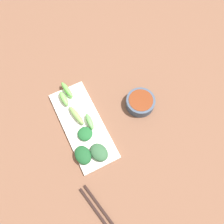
{
  "coord_description": "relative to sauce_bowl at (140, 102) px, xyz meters",
  "views": [
    {
      "loc": [
        0.14,
        0.33,
        0.87
      ],
      "look_at": [
        -0.02,
        0.02,
        0.05
      ],
      "focal_mm": 37.51,
      "sensor_mm": 36.0,
      "label": 1
    }
  ],
  "objects": [
    {
      "name": "broccoli_leafy_3",
      "position": [
        0.23,
        0.11,
        0.0
      ],
      "size": [
        0.07,
        0.09,
        0.03
      ],
      "primitive_type": "ellipsoid",
      "rotation": [
        0.0,
        0.0,
        0.27
      ],
      "color": "#2D5534",
      "rests_on": "serving_plate"
    },
    {
      "name": "serving_plate",
      "position": [
        0.24,
        -0.02,
        -0.02
      ],
      "size": [
        0.14,
        0.35,
        0.01
      ],
      "primitive_type": "cube",
      "color": "silver",
      "rests_on": "tabletop"
    },
    {
      "name": "broccoli_stalk_0",
      "position": [
        0.26,
        -0.15,
        0.0
      ],
      "size": [
        0.03,
        0.07,
        0.03
      ],
      "primitive_type": "ellipsoid",
      "rotation": [
        0.0,
        0.0,
        0.04
      ],
      "color": "#6CB851",
      "rests_on": "serving_plate"
    },
    {
      "name": "broccoli_leafy_5",
      "position": [
        0.29,
        0.09,
        0.0
      ],
      "size": [
        0.06,
        0.08,
        0.03
      ],
      "primitive_type": "ellipsoid",
      "rotation": [
        0.0,
        0.0,
        0.08
      ],
      "color": "#194A24",
      "rests_on": "serving_plate"
    },
    {
      "name": "broccoli_stalk_2",
      "position": [
        0.25,
        -0.06,
        0.0
      ],
      "size": [
        0.04,
        0.1,
        0.03
      ],
      "primitive_type": "ellipsoid",
      "rotation": [
        0.0,
        0.0,
        0.19
      ],
      "color": "#75A451",
      "rests_on": "serving_plate"
    },
    {
      "name": "tabletop",
      "position": [
        0.14,
        -0.03,
        -0.03
      ],
      "size": [
        2.1,
        2.1,
        0.02
      ],
      "primitive_type": "cube",
      "color": "brown",
      "rests_on": "ground"
    },
    {
      "name": "chopsticks",
      "position": [
        0.31,
        0.3,
        -0.02
      ],
      "size": [
        0.07,
        0.23,
        0.01
      ],
      "rotation": [
        0.0,
        0.0,
        0.21
      ],
      "color": "black",
      "rests_on": "tabletop"
    },
    {
      "name": "broccoli_leafy_1",
      "position": [
        0.25,
        0.02,
        -0.0
      ],
      "size": [
        0.07,
        0.07,
        0.02
      ],
      "primitive_type": "ellipsoid",
      "rotation": [
        0.0,
        0.0,
        -0.26
      ],
      "color": "#1B5527",
      "rests_on": "serving_plate"
    },
    {
      "name": "broccoli_stalk_4",
      "position": [
        0.21,
        -0.01,
        0.0
      ],
      "size": [
        0.03,
        0.07,
        0.03
      ],
      "primitive_type": "ellipsoid",
      "rotation": [
        0.0,
        0.0,
        -0.07
      ],
      "color": "#5EA252",
      "rests_on": "serving_plate"
    },
    {
      "name": "sauce_bowl",
      "position": [
        0.0,
        0.0,
        0.0
      ],
      "size": [
        0.11,
        0.11,
        0.04
      ],
      "color": "#364356",
      "rests_on": "tabletop"
    },
    {
      "name": "broccoli_stalk_6",
      "position": [
        0.24,
        -0.18,
        0.01
      ],
      "size": [
        0.03,
        0.08,
        0.03
      ],
      "primitive_type": "ellipsoid",
      "rotation": [
        0.0,
        0.0,
        0.16
      ],
      "color": "#63B84A",
      "rests_on": "serving_plate"
    }
  ]
}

